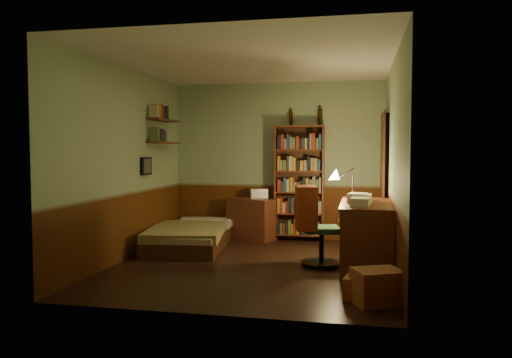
% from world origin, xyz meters
% --- Properties ---
extents(floor, '(3.50, 4.00, 0.02)m').
position_xyz_m(floor, '(0.00, 0.00, -0.01)').
color(floor, black).
rests_on(floor, ground).
extents(ceiling, '(3.50, 4.00, 0.02)m').
position_xyz_m(ceiling, '(0.00, 0.00, 2.61)').
color(ceiling, silver).
rests_on(ceiling, wall_back).
extents(wall_back, '(3.50, 0.02, 2.60)m').
position_xyz_m(wall_back, '(0.00, 2.01, 1.30)').
color(wall_back, '#8EA880').
rests_on(wall_back, ground).
extents(wall_left, '(0.02, 4.00, 2.60)m').
position_xyz_m(wall_left, '(-1.76, 0.00, 1.30)').
color(wall_left, '#8EA880').
rests_on(wall_left, ground).
extents(wall_right, '(0.02, 4.00, 2.60)m').
position_xyz_m(wall_right, '(1.76, 0.00, 1.30)').
color(wall_right, '#8EA880').
rests_on(wall_right, ground).
extents(wall_front, '(3.50, 0.02, 2.60)m').
position_xyz_m(wall_front, '(0.00, -2.01, 1.30)').
color(wall_front, '#8EA880').
rests_on(wall_front, ground).
extents(doorway, '(0.06, 0.90, 2.00)m').
position_xyz_m(doorway, '(1.72, 1.30, 1.00)').
color(doorway, black).
rests_on(doorway, ground).
extents(door_trim, '(0.02, 0.98, 2.08)m').
position_xyz_m(door_trim, '(1.69, 1.30, 1.00)').
color(door_trim, '#402213').
rests_on(door_trim, ground).
extents(bed, '(1.23, 2.02, 0.57)m').
position_xyz_m(bed, '(-1.17, 0.97, 0.28)').
color(bed, olive).
rests_on(bed, ground).
extents(dresser, '(0.86, 0.66, 0.69)m').
position_xyz_m(dresser, '(-0.39, 1.76, 0.34)').
color(dresser, '#552718').
rests_on(dresser, ground).
extents(mini_stereo, '(0.35, 0.32, 0.15)m').
position_xyz_m(mini_stereo, '(-0.30, 1.89, 0.76)').
color(mini_stereo, '#B2B2B7').
rests_on(mini_stereo, dresser).
extents(bookshelf, '(0.82, 0.29, 1.88)m').
position_xyz_m(bookshelf, '(0.39, 1.85, 0.94)').
color(bookshelf, '#552718').
rests_on(bookshelf, ground).
extents(bottle_left, '(0.08, 0.08, 0.23)m').
position_xyz_m(bottle_left, '(0.24, 1.96, 2.00)').
color(bottle_left, black).
rests_on(bottle_left, bookshelf).
extents(bottle_right, '(0.09, 0.09, 0.27)m').
position_xyz_m(bottle_right, '(0.71, 1.96, 2.02)').
color(bottle_right, black).
rests_on(bottle_right, bookshelf).
extents(desk, '(0.64, 1.54, 0.82)m').
position_xyz_m(desk, '(1.44, 0.16, 0.41)').
color(desk, '#552718').
rests_on(desk, ground).
extents(paper_stack, '(0.26, 0.33, 0.12)m').
position_xyz_m(paper_stack, '(1.33, 0.16, 0.88)').
color(paper_stack, silver).
rests_on(paper_stack, desk).
extents(desk_lamp, '(0.20, 0.20, 0.52)m').
position_xyz_m(desk_lamp, '(1.26, 0.61, 1.08)').
color(desk_lamp, black).
rests_on(desk_lamp, desk).
extents(office_chair, '(0.60, 0.55, 1.03)m').
position_xyz_m(office_chair, '(0.88, 0.13, 0.52)').
color(office_chair, '#25522A').
rests_on(office_chair, ground).
extents(red_jacket, '(0.35, 0.51, 0.55)m').
position_xyz_m(red_jacket, '(0.62, 0.18, 1.31)').
color(red_jacket, '#AE3F22').
rests_on(red_jacket, office_chair).
extents(wall_shelf_lower, '(0.20, 0.90, 0.03)m').
position_xyz_m(wall_shelf_lower, '(-1.64, 1.10, 1.60)').
color(wall_shelf_lower, '#552718').
rests_on(wall_shelf_lower, wall_left).
extents(wall_shelf_upper, '(0.20, 0.90, 0.03)m').
position_xyz_m(wall_shelf_upper, '(-1.64, 1.10, 1.95)').
color(wall_shelf_upper, '#552718').
rests_on(wall_shelf_upper, wall_left).
extents(framed_picture, '(0.04, 0.32, 0.26)m').
position_xyz_m(framed_picture, '(-1.72, 0.60, 1.25)').
color(framed_picture, black).
rests_on(framed_picture, wall_left).
extents(cardboard_box_a, '(0.55, 0.51, 0.34)m').
position_xyz_m(cardboard_box_a, '(1.53, -1.37, 0.17)').
color(cardboard_box_a, '#A86841').
rests_on(cardboard_box_a, ground).
extents(cardboard_box_b, '(0.35, 0.31, 0.22)m').
position_xyz_m(cardboard_box_b, '(1.37, -1.25, 0.11)').
color(cardboard_box_b, '#A86841').
rests_on(cardboard_box_b, ground).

